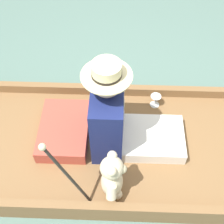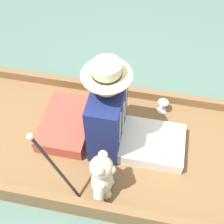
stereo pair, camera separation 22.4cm
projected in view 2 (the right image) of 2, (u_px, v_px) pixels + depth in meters
name	position (u px, v px, depth m)	size (l,w,h in m)	color
ground_plane	(126.00, 154.00, 2.60)	(16.00, 16.00, 0.00)	slate
punt_boat	(126.00, 150.00, 2.55)	(1.16, 3.22, 0.21)	brown
seat_cushion	(67.00, 124.00, 2.57)	(0.56, 0.39, 0.12)	#B24738
seated_person	(118.00, 120.00, 2.30)	(0.44, 0.77, 0.84)	white
teddy_bear	(102.00, 177.00, 2.12)	(0.30, 0.18, 0.43)	beige
wine_glass	(163.00, 104.00, 2.67)	(0.09, 0.09, 0.12)	silver
walking_cane	(53.00, 164.00, 1.92)	(0.04, 0.25, 0.74)	#2D2823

